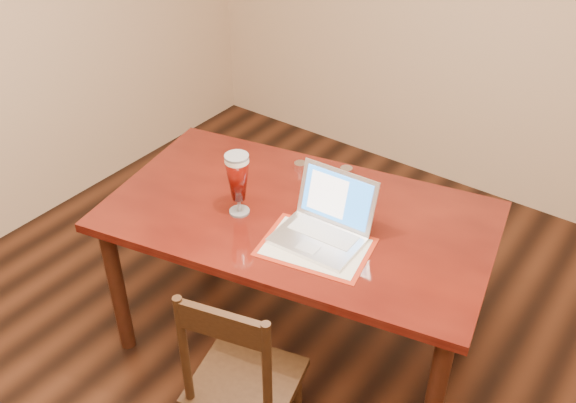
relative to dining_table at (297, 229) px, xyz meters
The scene contains 3 objects.
room_shell 1.24m from the dining_table, 67.70° to the right, with size 4.51×5.01×2.71m.
dining_table is the anchor object (origin of this frame).
dining_chair 0.74m from the dining_table, 73.03° to the right, with size 0.50×0.48×0.97m.
Camera 1 is at (1.07, -1.28, 2.51)m, focal length 40.00 mm.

